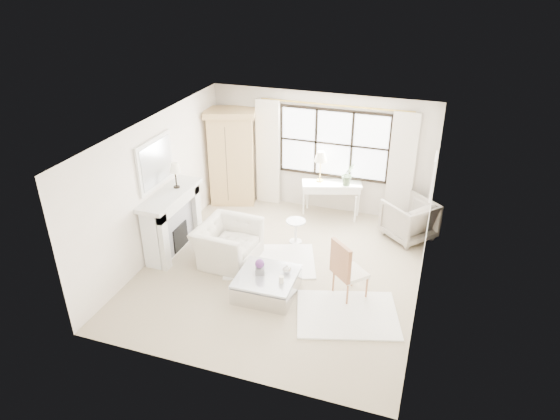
# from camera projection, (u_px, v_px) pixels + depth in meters

# --- Properties ---
(floor) EXTENTS (5.50, 5.50, 0.00)m
(floor) POSITION_uv_depth(u_px,v_px,m) (281.00, 269.00, 9.41)
(floor) COLOR tan
(floor) RESTS_ON ground
(ceiling) EXTENTS (5.50, 5.50, 0.00)m
(ceiling) POSITION_uv_depth(u_px,v_px,m) (281.00, 132.00, 8.16)
(ceiling) COLOR white
(ceiling) RESTS_ON ground
(wall_back) EXTENTS (5.00, 0.00, 5.00)m
(wall_back) POSITION_uv_depth(u_px,v_px,m) (320.00, 153.00, 11.10)
(wall_back) COLOR beige
(wall_back) RESTS_ON ground
(wall_front) EXTENTS (5.00, 0.00, 5.00)m
(wall_front) POSITION_uv_depth(u_px,v_px,m) (214.00, 296.00, 6.47)
(wall_front) COLOR white
(wall_front) RESTS_ON ground
(wall_left) EXTENTS (0.00, 5.50, 5.50)m
(wall_left) POSITION_uv_depth(u_px,v_px,m) (157.00, 187.00, 9.49)
(wall_left) COLOR white
(wall_left) RESTS_ON ground
(wall_right) EXTENTS (0.00, 5.50, 5.50)m
(wall_right) POSITION_uv_depth(u_px,v_px,m) (427.00, 228.00, 8.07)
(wall_right) COLOR silver
(wall_right) RESTS_ON ground
(window_pane) EXTENTS (2.40, 0.02, 1.50)m
(window_pane) POSITION_uv_depth(u_px,v_px,m) (334.00, 144.00, 10.88)
(window_pane) COLOR white
(window_pane) RESTS_ON wall_back
(window_frame) EXTENTS (2.50, 0.04, 1.50)m
(window_frame) POSITION_uv_depth(u_px,v_px,m) (334.00, 144.00, 10.87)
(window_frame) COLOR black
(window_frame) RESTS_ON wall_back
(curtain_rod) EXTENTS (3.30, 0.04, 0.04)m
(curtain_rod) POSITION_uv_depth(u_px,v_px,m) (335.00, 105.00, 10.43)
(curtain_rod) COLOR #B3923E
(curtain_rod) RESTS_ON wall_back
(curtain_left) EXTENTS (0.55, 0.10, 2.47)m
(curtain_left) POSITION_uv_depth(u_px,v_px,m) (268.00, 153.00, 11.40)
(curtain_left) COLOR white
(curtain_left) RESTS_ON ground
(curtain_right) EXTENTS (0.55, 0.10, 2.47)m
(curtain_right) POSITION_uv_depth(u_px,v_px,m) (401.00, 169.00, 10.55)
(curtain_right) COLOR beige
(curtain_right) RESTS_ON ground
(fireplace) EXTENTS (0.58, 1.66, 1.26)m
(fireplace) POSITION_uv_depth(u_px,v_px,m) (171.00, 221.00, 9.75)
(fireplace) COLOR silver
(fireplace) RESTS_ON ground
(mirror_frame) EXTENTS (0.05, 1.15, 0.95)m
(mirror_frame) POSITION_uv_depth(u_px,v_px,m) (155.00, 163.00, 9.26)
(mirror_frame) COLOR silver
(mirror_frame) RESTS_ON wall_left
(mirror_glass) EXTENTS (0.02, 1.00, 0.80)m
(mirror_glass) POSITION_uv_depth(u_px,v_px,m) (157.00, 163.00, 9.25)
(mirror_glass) COLOR silver
(mirror_glass) RESTS_ON wall_left
(art_frame) EXTENTS (0.04, 0.62, 0.82)m
(art_frame) POSITION_uv_depth(u_px,v_px,m) (433.00, 176.00, 9.42)
(art_frame) COLOR white
(art_frame) RESTS_ON wall_right
(art_canvas) EXTENTS (0.01, 0.52, 0.72)m
(art_canvas) POSITION_uv_depth(u_px,v_px,m) (432.00, 176.00, 9.43)
(art_canvas) COLOR #C4B098
(art_canvas) RESTS_ON wall_right
(mantel_lamp) EXTENTS (0.22, 0.22, 0.51)m
(mantel_lamp) POSITION_uv_depth(u_px,v_px,m) (175.00, 169.00, 9.48)
(mantel_lamp) COLOR black
(mantel_lamp) RESTS_ON fireplace
(armoire) EXTENTS (1.28, 1.01, 2.24)m
(armoire) POSITION_uv_depth(u_px,v_px,m) (232.00, 156.00, 11.46)
(armoire) COLOR tan
(armoire) RESTS_ON floor
(console_table) EXTENTS (1.38, 0.83, 0.80)m
(console_table) POSITION_uv_depth(u_px,v_px,m) (331.00, 199.00, 11.16)
(console_table) COLOR white
(console_table) RESTS_ON floor
(console_lamp) EXTENTS (0.28, 0.28, 0.69)m
(console_lamp) POSITION_uv_depth(u_px,v_px,m) (321.00, 157.00, 10.81)
(console_lamp) COLOR gold
(console_lamp) RESTS_ON console_table
(orchid_plant) EXTENTS (0.36, 0.34, 0.51)m
(orchid_plant) POSITION_uv_depth(u_px,v_px,m) (348.00, 174.00, 10.76)
(orchid_plant) COLOR #4E6745
(orchid_plant) RESTS_ON console_table
(side_table) EXTENTS (0.40, 0.40, 0.51)m
(side_table) POSITION_uv_depth(u_px,v_px,m) (296.00, 228.00, 10.13)
(side_table) COLOR white
(side_table) RESTS_ON floor
(rug_left) EXTENTS (2.01, 1.70, 0.03)m
(rug_left) POSITION_uv_depth(u_px,v_px,m) (270.00, 261.00, 9.62)
(rug_left) COLOR white
(rug_left) RESTS_ON floor
(rug_right) EXTENTS (1.92, 1.64, 0.03)m
(rug_right) POSITION_uv_depth(u_px,v_px,m) (347.00, 314.00, 8.22)
(rug_right) COLOR white
(rug_right) RESTS_ON floor
(club_armchair) EXTENTS (1.11, 1.24, 0.77)m
(club_armchair) POSITION_uv_depth(u_px,v_px,m) (228.00, 243.00, 9.51)
(club_armchair) COLOR beige
(club_armchair) RESTS_ON floor
(wingback_chair) EXTENTS (1.28, 1.27, 0.83)m
(wingback_chair) POSITION_uv_depth(u_px,v_px,m) (409.00, 219.00, 10.28)
(wingback_chair) COLOR gray
(wingback_chair) RESTS_ON floor
(french_chair) EXTENTS (0.68, 0.68, 1.08)m
(french_chair) POSITION_uv_depth(u_px,v_px,m) (349.00, 281.00, 8.55)
(french_chair) COLOR #B0724A
(french_chair) RESTS_ON floor
(coffee_table) EXTENTS (1.02, 1.02, 0.38)m
(coffee_table) POSITION_uv_depth(u_px,v_px,m) (267.00, 285.00, 8.67)
(coffee_table) COLOR silver
(coffee_table) RESTS_ON floor
(planter_box) EXTENTS (0.21, 0.21, 0.12)m
(planter_box) POSITION_uv_depth(u_px,v_px,m) (260.00, 270.00, 8.60)
(planter_box) COLOR slate
(planter_box) RESTS_ON coffee_table
(planter_flowers) EXTENTS (0.16, 0.16, 0.16)m
(planter_flowers) POSITION_uv_depth(u_px,v_px,m) (260.00, 264.00, 8.53)
(planter_flowers) COLOR #5F2E73
(planter_flowers) RESTS_ON planter_box
(pillar_candle) EXTENTS (0.09, 0.09, 0.12)m
(pillar_candle) POSITION_uv_depth(u_px,v_px,m) (281.00, 279.00, 8.36)
(pillar_candle) COLOR white
(pillar_candle) RESTS_ON coffee_table
(coffee_vase) EXTENTS (0.19, 0.19, 0.16)m
(coffee_vase) POSITION_uv_depth(u_px,v_px,m) (287.00, 269.00, 8.61)
(coffee_vase) COLOR silver
(coffee_vase) RESTS_ON coffee_table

